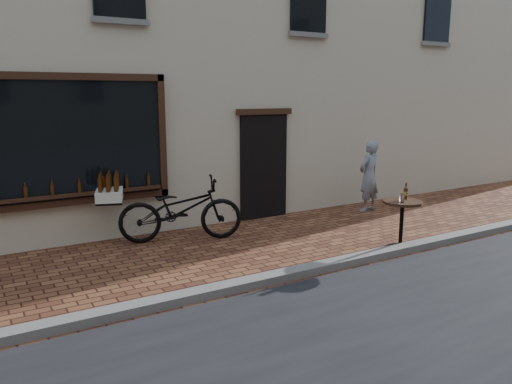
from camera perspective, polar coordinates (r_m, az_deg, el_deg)
ground at (r=7.04m, az=2.50°, el=-10.79°), size 90.00×90.00×0.00m
kerb at (r=7.17m, az=1.61°, el=-9.83°), size 90.00×0.25×0.12m
cargo_bicycle at (r=9.08m, az=-8.88°, el=-1.92°), size 2.63×1.46×1.24m
bistro_table at (r=8.83m, az=16.34°, el=-2.51°), size 0.66×0.66×1.14m
pedestrian at (r=11.50m, az=12.78°, el=1.78°), size 0.65×0.49×1.60m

